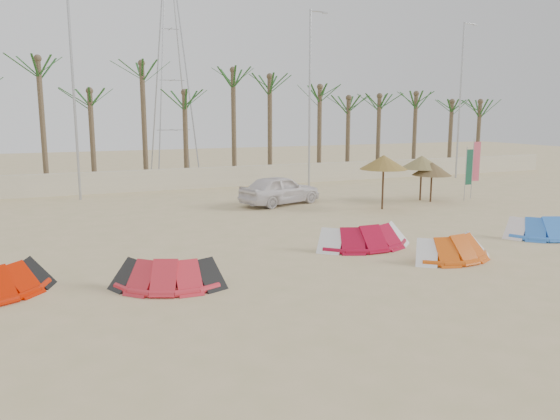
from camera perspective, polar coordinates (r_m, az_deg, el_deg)
name	(u,v)px	position (r m, az deg, el deg)	size (l,w,h in m)	color
ground	(370,296)	(14.61, 9.37, -8.86)	(120.00, 120.00, 0.00)	#D3B589
boundary_wall	(180,179)	(34.68, -10.42, 3.22)	(60.00, 0.30, 1.30)	beige
palm_line	(182,85)	(36.10, -10.21, 12.71)	(52.00, 4.00, 7.70)	brown
lamp_b	(74,93)	(31.67, -20.69, 11.38)	(1.25, 0.14, 11.00)	#A5A8AD
lamp_c	(310,96)	(35.24, 3.18, 11.81)	(1.25, 0.14, 11.00)	#A5A8AD
lamp_d	(461,98)	(41.94, 18.34, 11.05)	(1.25, 0.14, 11.00)	#A5A8AD
pylon	(175,178)	(40.79, -10.89, 3.30)	(3.00, 3.00, 14.00)	#A5A8AD
kite_red_mid	(165,271)	(15.44, -11.95, -6.27)	(3.40, 2.42, 0.90)	red
kite_red_right	(360,235)	(19.76, 8.38, -2.55)	(3.55, 1.57, 0.90)	#A30926
kite_orange	(448,246)	(18.78, 17.15, -3.58)	(3.10, 1.76, 0.90)	#DB520E
kite_blue	(541,226)	(23.33, 25.62, -1.51)	(3.54, 2.41, 0.90)	blue
parasol_left	(384,162)	(27.27, 10.77, 4.92)	(2.35, 2.35, 2.69)	#4C331E
parasol_mid	(432,169)	(30.23, 15.60, 4.16)	(2.10, 2.10, 2.13)	#4C331E
parasol_right	(422,162)	(30.59, 14.59, 4.85)	(2.28, 2.28, 2.44)	#4C331E
flag_pink	(475,163)	(32.15, 19.72, 4.64)	(0.45, 0.10, 3.33)	#A5A8AD
flag_green	(468,169)	(31.25, 19.08, 4.10)	(0.45, 0.04, 2.94)	#A5A8AD
car	(280,190)	(28.41, -0.01, 2.13)	(1.81, 4.50, 1.53)	silver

